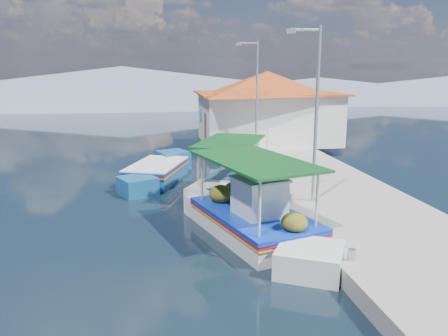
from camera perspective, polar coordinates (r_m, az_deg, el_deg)
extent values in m
plane|color=black|center=(13.89, -4.53, -9.35)|extent=(160.00, 160.00, 0.00)
cube|color=#9A9790|center=(20.66, 10.61, -1.44)|extent=(5.00, 44.00, 0.50)
cylinder|color=#A5A8AD|center=(11.84, 15.65, -10.40)|extent=(0.20, 0.20, 0.30)
cylinder|color=#A5A8AD|center=(16.24, 8.36, -3.75)|extent=(0.20, 0.20, 0.30)
cylinder|color=#A5A8AD|center=(21.86, 3.71, 0.60)|extent=(0.20, 0.20, 0.30)
cylinder|color=#A5A8AD|center=(27.65, 0.98, 3.15)|extent=(0.20, 0.20, 0.30)
cube|color=white|center=(14.39, 3.71, -7.57)|extent=(3.52, 5.01, 0.99)
cube|color=white|center=(17.20, 4.46, -3.74)|extent=(2.24, 2.24, 1.10)
cube|color=white|center=(11.70, 2.63, -12.46)|extent=(2.18, 2.18, 0.94)
cube|color=#0D33B4|center=(14.23, 3.74, -5.83)|extent=(3.63, 5.16, 0.06)
cube|color=#AC0E2A|center=(14.26, 3.73, -6.15)|extent=(3.63, 5.16, 0.05)
cube|color=gold|center=(14.28, 3.73, -6.42)|extent=(3.63, 5.16, 0.04)
cube|color=#0D33B4|center=(14.21, 3.74, -5.55)|extent=(3.64, 5.13, 0.05)
cube|color=brown|center=(14.22, 3.74, -5.67)|extent=(3.32, 4.87, 0.05)
cube|color=white|center=(13.75, 3.68, -3.80)|extent=(1.61, 1.67, 1.15)
cube|color=silver|center=(13.60, 3.71, -1.38)|extent=(1.75, 1.80, 0.06)
cylinder|color=beige|center=(15.91, 0.98, -0.53)|extent=(0.07, 0.07, 1.67)
cylinder|color=beige|center=(15.80, 7.63, -0.74)|extent=(0.07, 0.07, 1.67)
cylinder|color=beige|center=(12.26, -1.17, -4.55)|extent=(0.07, 0.07, 1.67)
cylinder|color=beige|center=(12.12, 7.49, -4.86)|extent=(0.07, 0.07, 1.67)
cube|color=#0E481A|center=(13.79, 3.84, 0.95)|extent=(3.63, 5.05, 0.07)
ellipsoid|color=#555416|center=(15.57, 2.62, -2.89)|extent=(0.80, 0.87, 0.60)
ellipsoid|color=#555416|center=(16.04, 5.40, -2.64)|extent=(0.67, 0.74, 0.50)
ellipsoid|color=#555416|center=(12.34, 4.09, -7.24)|extent=(0.71, 0.78, 0.53)
sphere|color=#DC4806|center=(14.57, 8.08, -2.10)|extent=(0.42, 0.42, 0.42)
cube|color=white|center=(18.30, 0.74, -3.14)|extent=(3.38, 4.25, 0.96)
cube|color=white|center=(20.34, -3.23, -1.19)|extent=(1.87, 1.87, 1.06)
cube|color=white|center=(16.42, 5.53, -5.05)|extent=(1.82, 1.82, 0.91)
cube|color=#0D33B4|center=(18.19, 0.75, -1.79)|extent=(3.48, 4.38, 0.06)
cube|color=#AC0E2A|center=(18.21, 0.75, -2.04)|extent=(3.48, 4.38, 0.05)
cube|color=gold|center=(18.22, 0.75, -2.25)|extent=(3.48, 4.38, 0.04)
cube|color=#154E82|center=(18.17, 0.75, -1.57)|extent=(3.49, 4.35, 0.05)
cube|color=brown|center=(18.18, 0.75, -1.67)|extent=(3.20, 4.12, 0.05)
cylinder|color=beige|center=(18.89, -3.95, 1.36)|extent=(0.07, 0.07, 1.61)
cylinder|color=beige|center=(19.72, 0.14, 1.87)|extent=(0.07, 0.07, 1.61)
cylinder|color=beige|center=(16.28, 1.51, -0.44)|extent=(0.07, 0.07, 1.61)
cylinder|color=beige|center=(17.23, 5.92, 0.23)|extent=(0.07, 0.07, 1.61)
cube|color=#0E481A|center=(17.85, 0.76, 3.36)|extent=(3.47, 4.29, 0.07)
cube|color=#154E82|center=(21.37, -8.37, -0.92)|extent=(3.10, 4.13, 1.03)
cube|color=#154E82|center=(23.61, -10.53, 0.61)|extent=(1.86, 1.86, 1.13)
cube|color=#154E82|center=(19.23, -5.81, -2.38)|extent=(1.80, 1.80, 0.97)
cube|color=#0D33B4|center=(21.27, -8.41, 0.32)|extent=(3.19, 4.25, 0.06)
cube|color=#AC0E2A|center=(21.29, -8.40, 0.09)|extent=(3.19, 4.25, 0.05)
cube|color=gold|center=(21.30, -8.39, -0.10)|extent=(3.19, 4.25, 0.04)
cube|color=white|center=(21.25, -8.41, 0.52)|extent=(3.20, 4.22, 0.05)
cube|color=brown|center=(21.26, -8.41, 0.44)|extent=(2.93, 4.00, 0.05)
cube|color=silver|center=(28.93, 5.36, 6.22)|extent=(8.00, 6.00, 3.00)
cube|color=#BD5A1A|center=(28.80, 5.43, 9.29)|extent=(8.64, 6.48, 0.10)
pyramid|color=#BD5A1A|center=(28.78, 5.45, 10.58)|extent=(10.49, 10.49, 1.40)
cube|color=brown|center=(27.29, -2.29, 4.83)|extent=(0.06, 1.00, 2.00)
cube|color=#0D33B4|center=(29.69, -2.87, 6.61)|extent=(0.06, 1.20, 0.90)
cylinder|color=#A5A8AD|center=(15.95, 11.45, 6.29)|extent=(0.12, 0.12, 6.00)
cylinder|color=#A5A8AD|center=(15.73, 10.14, 16.66)|extent=(1.00, 0.08, 0.08)
cube|color=#A5A8AD|center=(15.58, 8.31, 16.58)|extent=(0.30, 0.14, 0.14)
cylinder|color=#A5A8AD|center=(24.55, 4.10, 8.63)|extent=(0.12, 0.12, 6.00)
cylinder|color=#A5A8AD|center=(24.41, 3.02, 15.31)|extent=(1.00, 0.08, 0.08)
cube|color=#A5A8AD|center=(24.31, 1.83, 15.22)|extent=(0.30, 0.14, 0.14)
cone|color=slate|center=(69.03, -12.58, 10.02)|extent=(96.00, 96.00, 5.50)
cone|color=slate|center=(73.67, 11.77, 9.54)|extent=(76.80, 76.80, 3.80)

